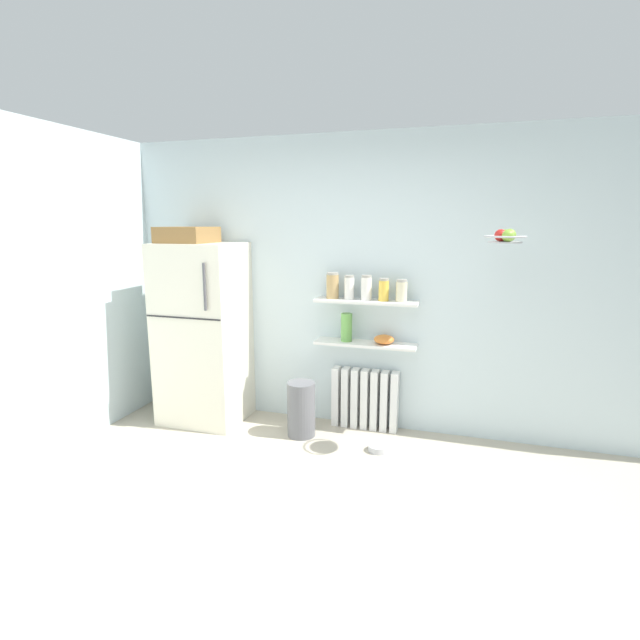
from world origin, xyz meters
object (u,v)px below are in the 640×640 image
at_px(storage_jar_2, 366,288).
at_px(trash_bin, 301,409).
at_px(storage_jar_0, 333,286).
at_px(shelf_bowl, 384,339).
at_px(hanging_fruit_basket, 506,237).
at_px(vase, 347,327).
at_px(radiator, 365,399).
at_px(storage_jar_1, 349,287).
at_px(pet_food_bowl, 378,448).
at_px(storage_jar_3, 384,290).
at_px(storage_jar_4, 402,291).
at_px(refrigerator, 203,330).

xyz_separation_m(storage_jar_2, trash_bin, (-0.50, -0.29, -1.05)).
xyz_separation_m(storage_jar_0, shelf_bowl, (0.47, 0.00, -0.45)).
bearing_deg(hanging_fruit_basket, vase, 163.96).
distance_m(storage_jar_2, trash_bin, 1.20).
bearing_deg(storage_jar_2, storage_jar_0, 180.00).
bearing_deg(radiator, storage_jar_0, -174.33).
relative_size(radiator, vase, 2.40).
bearing_deg(storage_jar_2, trash_bin, -149.51).
xyz_separation_m(trash_bin, hanging_fruit_basket, (1.57, -0.06, 1.51)).
bearing_deg(storage_jar_2, storage_jar_1, 180.00).
distance_m(vase, trash_bin, 0.82).
bearing_deg(storage_jar_2, pet_food_bowl, -62.19).
xyz_separation_m(storage_jar_3, pet_food_bowl, (0.06, -0.39, -1.26)).
relative_size(storage_jar_4, hanging_fruit_basket, 0.65).
height_order(radiator, pet_food_bowl, radiator).
distance_m(storage_jar_4, pet_food_bowl, 1.32).
bearing_deg(pet_food_bowl, storage_jar_3, 98.10).
xyz_separation_m(trash_bin, pet_food_bowl, (0.71, -0.10, -0.22)).
height_order(trash_bin, hanging_fruit_basket, hanging_fruit_basket).
height_order(storage_jar_0, storage_jar_3, storage_jar_0).
xyz_separation_m(shelf_bowl, hanging_fruit_basket, (0.90, -0.36, 0.90)).
bearing_deg(shelf_bowl, storage_jar_2, 180.00).
height_order(vase, hanging_fruit_basket, hanging_fruit_basket).
relative_size(pet_food_bowl, hanging_fruit_basket, 0.57).
bearing_deg(storage_jar_1, storage_jar_3, 0.00).
xyz_separation_m(storage_jar_0, hanging_fruit_basket, (1.37, -0.36, 0.45)).
relative_size(refrigerator, pet_food_bowl, 10.90).
relative_size(storage_jar_3, trash_bin, 0.40).
xyz_separation_m(storage_jar_1, storage_jar_2, (0.15, 0.00, 0.00)).
height_order(storage_jar_0, storage_jar_4, storage_jar_0).
distance_m(storage_jar_3, hanging_fruit_basket, 1.09).
distance_m(radiator, storage_jar_1, 1.03).
relative_size(storage_jar_0, shelf_bowl, 1.29).
bearing_deg(shelf_bowl, radiator, 169.68).
xyz_separation_m(refrigerator, shelf_bowl, (1.66, 0.20, -0.01)).
relative_size(storage_jar_0, vase, 0.92).
distance_m(storage_jar_1, hanging_fruit_basket, 1.35).
xyz_separation_m(storage_jar_3, storage_jar_4, (0.15, 0.00, -0.00)).
distance_m(storage_jar_2, vase, 0.40).
bearing_deg(hanging_fruit_basket, storage_jar_3, 158.75).
bearing_deg(vase, storage_jar_3, 0.00).
distance_m(storage_jar_0, trash_bin, 1.12).
height_order(storage_jar_3, vase, storage_jar_3).
height_order(storage_jar_4, vase, storage_jar_4).
relative_size(radiator, storage_jar_1, 2.86).
distance_m(storage_jar_4, trash_bin, 1.34).
relative_size(radiator, shelf_bowl, 3.39).
height_order(storage_jar_0, pet_food_bowl, storage_jar_0).
bearing_deg(storage_jar_4, refrigerator, -173.64).
distance_m(refrigerator, storage_jar_4, 1.86).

